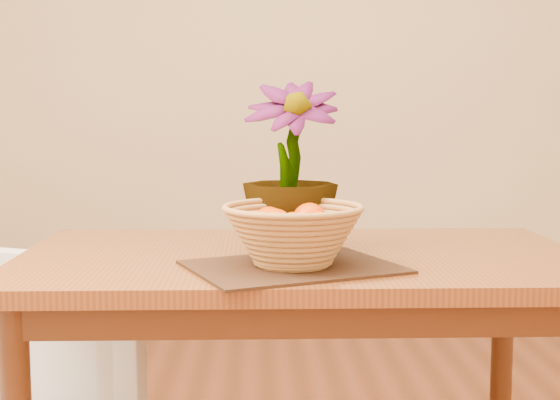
{
  "coord_description": "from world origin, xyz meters",
  "views": [
    {
      "loc": [
        -0.11,
        -1.62,
        1.1
      ],
      "look_at": [
        -0.06,
        0.12,
        0.9
      ],
      "focal_mm": 50.0,
      "sensor_mm": 36.0,
      "label": 1
    }
  ],
  "objects": [
    {
      "name": "wall_back",
      "position": [
        0.0,
        2.25,
        1.35
      ],
      "size": [
        4.0,
        0.02,
        2.7
      ],
      "primitive_type": "cube",
      "color": "#F9E4BD",
      "rests_on": "floor"
    },
    {
      "name": "table",
      "position": [
        0.0,
        0.3,
        0.66
      ],
      "size": [
        1.4,
        0.8,
        0.75
      ],
      "color": "brown",
      "rests_on": "floor"
    },
    {
      "name": "placemat",
      "position": [
        -0.03,
        0.11,
        0.75
      ],
      "size": [
        0.54,
        0.48,
        0.01
      ],
      "primitive_type": "cube",
      "rotation": [
        0.0,
        0.0,
        0.39
      ],
      "color": "#381E14",
      "rests_on": "table"
    },
    {
      "name": "wicker_basket",
      "position": [
        -0.03,
        0.11,
        0.82
      ],
      "size": [
        0.32,
        0.32,
        0.13
      ],
      "color": "tan",
      "rests_on": "placemat"
    },
    {
      "name": "orange_pile",
      "position": [
        -0.03,
        0.11,
        0.85
      ],
      "size": [
        0.18,
        0.19,
        0.08
      ],
      "rotation": [
        0.0,
        0.0,
        0.3
      ],
      "color": "#D85303",
      "rests_on": "wicker_basket"
    },
    {
      "name": "potted_plant",
      "position": [
        -0.03,
        0.32,
        0.96
      ],
      "size": [
        0.26,
        0.26,
        0.43
      ],
      "primitive_type": "imported",
      "rotation": [
        0.0,
        0.0,
        -0.07
      ],
      "color": "#1A4714",
      "rests_on": "table"
    }
  ]
}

